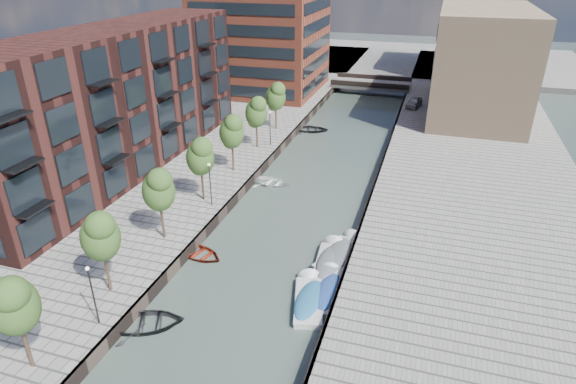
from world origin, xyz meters
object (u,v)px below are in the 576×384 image
at_px(bridge, 371,84).
at_px(tree_3, 200,155).
at_px(sloop_1, 147,326).
at_px(motorboat_0, 329,290).
at_px(tree_0, 13,303).
at_px(motorboat_2, 347,256).
at_px(motorboat_4, 330,261).
at_px(tree_1, 100,234).
at_px(motorboat_3, 309,298).
at_px(car, 414,102).
at_px(sloop_4, 311,131).
at_px(tree_2, 158,188).
at_px(tree_6, 276,96).
at_px(tree_5, 256,111).
at_px(motorboat_1, 342,253).
at_px(tree_4, 232,131).
at_px(sloop_2, 199,256).
at_px(sloop_3, 271,184).

bearing_deg(bridge, tree_3, -100.25).
distance_m(sloop_1, motorboat_0, 12.31).
bearing_deg(motorboat_0, tree_0, -138.32).
xyz_separation_m(motorboat_2, motorboat_4, (-1.11, -1.25, 0.12)).
height_order(tree_1, motorboat_0, tree_1).
bearing_deg(motorboat_3, car, 85.52).
bearing_deg(tree_0, sloop_4, 85.10).
xyz_separation_m(bridge, tree_2, (-8.50, -54.00, 3.92)).
bearing_deg(tree_3, tree_6, 90.00).
height_order(tree_5, motorboat_4, tree_5).
bearing_deg(motorboat_1, tree_0, -128.90).
relative_size(tree_2, sloop_4, 1.27).
bearing_deg(tree_3, motorboat_0, -32.23).
bearing_deg(motorboat_2, tree_5, 128.35).
height_order(tree_0, tree_6, same).
distance_m(motorboat_2, car, 40.33).
height_order(tree_5, motorboat_1, tree_5).
relative_size(sloop_1, motorboat_0, 0.90).
relative_size(bridge, car, 3.04).
relative_size(tree_2, motorboat_1, 1.01).
bearing_deg(motorboat_1, motorboat_0, -89.61).
relative_size(motorboat_2, motorboat_4, 1.01).
bearing_deg(tree_4, sloop_2, -77.73).
relative_size(tree_1, motorboat_4, 1.04).
distance_m(bridge, motorboat_2, 51.30).
height_order(tree_3, motorboat_2, tree_3).
bearing_deg(motorboat_0, sloop_2, 172.27).
bearing_deg(motorboat_3, tree_5, 117.94).
bearing_deg(sloop_1, tree_1, 42.25).
bearing_deg(tree_3, motorboat_3, -38.11).
xyz_separation_m(tree_0, sloop_3, (4.20, 27.84, -5.31)).
distance_m(tree_2, sloop_3, 15.41).
relative_size(bridge, tree_6, 2.18).
bearing_deg(tree_0, tree_2, 90.00).
relative_size(tree_3, motorboat_1, 1.01).
height_order(tree_1, tree_4, same).
bearing_deg(sloop_3, sloop_4, 8.44).
bearing_deg(tree_1, motorboat_3, 17.57).
bearing_deg(tree_2, sloop_3, 73.13).
bearing_deg(motorboat_4, tree_4, 137.02).
bearing_deg(motorboat_2, tree_0, -129.85).
bearing_deg(tree_0, tree_1, 90.00).
xyz_separation_m(sloop_2, car, (13.24, 43.52, 1.73)).
bearing_deg(tree_0, tree_3, 90.00).
xyz_separation_m(bridge, tree_0, (-8.50, -68.00, 3.92)).
xyz_separation_m(motorboat_1, car, (2.56, 40.20, 1.50)).
xyz_separation_m(bridge, tree_3, (-8.50, -47.00, 3.92)).
bearing_deg(bridge, motorboat_3, -85.77).
bearing_deg(sloop_4, motorboat_2, -169.48).
bearing_deg(tree_1, sloop_3, 78.62).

